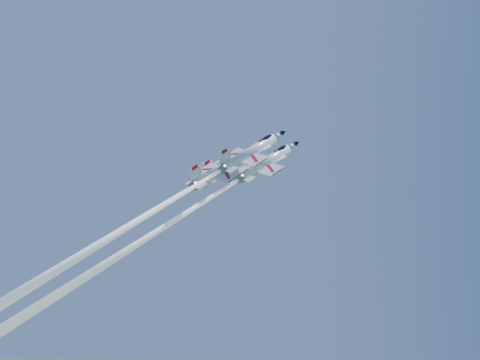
{
  "coord_description": "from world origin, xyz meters",
  "views": [
    {
      "loc": [
        2.48,
        -102.71,
        88.18
      ],
      "look_at": [
        0.0,
        0.0,
        99.6
      ],
      "focal_mm": 40.0,
      "sensor_mm": 36.0,
      "label": 1
    }
  ],
  "objects_px": {
    "jet_right": "(140,220)",
    "jet_left": "(130,226)",
    "jet_slot": "(127,227)",
    "jet_lead": "(177,219)"
  },
  "relations": [
    {
      "from": "jet_right",
      "to": "jet_slot",
      "type": "height_order",
      "value": "jet_right"
    },
    {
      "from": "jet_right",
      "to": "jet_left",
      "type": "bearing_deg",
      "value": 162.02
    },
    {
      "from": "jet_slot",
      "to": "jet_right",
      "type": "bearing_deg",
      "value": 0.06
    },
    {
      "from": "jet_left",
      "to": "jet_right",
      "type": "height_order",
      "value": "jet_right"
    },
    {
      "from": "jet_lead",
      "to": "jet_right",
      "type": "bearing_deg",
      "value": -58.4
    },
    {
      "from": "jet_left",
      "to": "jet_right",
      "type": "distance_m",
      "value": 10.95
    },
    {
      "from": "jet_lead",
      "to": "jet_slot",
      "type": "distance_m",
      "value": 11.66
    },
    {
      "from": "jet_right",
      "to": "jet_slot",
      "type": "distance_m",
      "value": 4.85
    },
    {
      "from": "jet_left",
      "to": "jet_right",
      "type": "relative_size",
      "value": 1.03
    },
    {
      "from": "jet_left",
      "to": "jet_slot",
      "type": "height_order",
      "value": "jet_left"
    }
  ]
}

